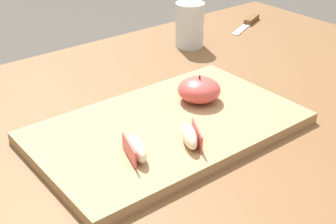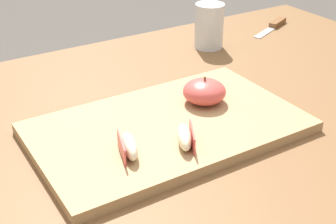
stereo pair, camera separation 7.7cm
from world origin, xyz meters
name	(u,v)px [view 1 (the left image)]	position (x,y,z in m)	size (l,w,h in m)	color
dining_table	(136,172)	(0.00, 0.00, 0.64)	(1.47, 0.80, 0.74)	brown
cutting_board	(168,127)	(0.03, -0.05, 0.75)	(0.44, 0.27, 0.02)	#A37F56
apple_half_skin_up	(199,90)	(0.13, -0.03, 0.78)	(0.08, 0.08, 0.05)	#D14C47
apple_wedge_left	(136,149)	(-0.07, -0.10, 0.78)	(0.04, 0.07, 0.03)	beige
apple_wedge_right	(190,136)	(0.02, -0.13, 0.78)	(0.05, 0.07, 0.03)	beige
paring_knife	(250,21)	(0.56, 0.26, 0.75)	(0.15, 0.08, 0.01)	silver
drinking_glass_water	(190,25)	(0.32, 0.23, 0.80)	(0.07, 0.07, 0.10)	silver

